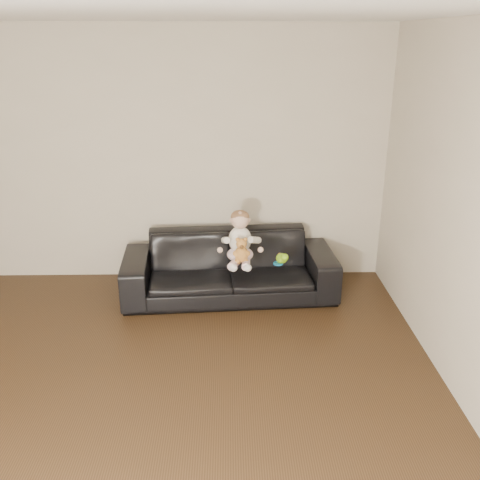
{
  "coord_description": "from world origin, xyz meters",
  "views": [
    {
      "loc": [
        0.87,
        -2.68,
        2.46
      ],
      "look_at": [
        0.97,
        2.15,
        0.62
      ],
      "focal_mm": 40.0,
      "sensor_mm": 36.0,
      "label": 1
    }
  ],
  "objects_px": {
    "toy_rattle": "(280,257)",
    "baby": "(240,240)",
    "sofa": "(229,266)",
    "teddy_bear": "(241,250)",
    "toy_green": "(282,258)",
    "toy_blue_disc": "(278,263)"
  },
  "relations": [
    {
      "from": "sofa",
      "to": "baby",
      "type": "xyz_separation_m",
      "value": [
        0.11,
        -0.12,
        0.33
      ]
    },
    {
      "from": "teddy_bear",
      "to": "toy_rattle",
      "type": "bearing_deg",
      "value": 27.29
    },
    {
      "from": "toy_green",
      "to": "toy_blue_disc",
      "type": "relative_size",
      "value": 1.43
    },
    {
      "from": "baby",
      "to": "toy_blue_disc",
      "type": "bearing_deg",
      "value": 0.22
    },
    {
      "from": "sofa",
      "to": "baby",
      "type": "height_order",
      "value": "baby"
    },
    {
      "from": "baby",
      "to": "toy_blue_disc",
      "type": "distance_m",
      "value": 0.43
    },
    {
      "from": "teddy_bear",
      "to": "toy_green",
      "type": "relative_size",
      "value": 1.8
    },
    {
      "from": "teddy_bear",
      "to": "toy_green",
      "type": "height_order",
      "value": "teddy_bear"
    },
    {
      "from": "baby",
      "to": "toy_green",
      "type": "relative_size",
      "value": 3.78
    },
    {
      "from": "sofa",
      "to": "toy_rattle",
      "type": "xyz_separation_m",
      "value": [
        0.5,
        -0.08,
        0.13
      ]
    },
    {
      "from": "sofa",
      "to": "baby",
      "type": "distance_m",
      "value": 0.36
    },
    {
      "from": "toy_green",
      "to": "toy_rattle",
      "type": "height_order",
      "value": "toy_green"
    },
    {
      "from": "teddy_bear",
      "to": "toy_green",
      "type": "xyz_separation_m",
      "value": [
        0.39,
        0.12,
        -0.13
      ]
    },
    {
      "from": "toy_rattle",
      "to": "baby",
      "type": "bearing_deg",
      "value": -175.16
    },
    {
      "from": "sofa",
      "to": "toy_rattle",
      "type": "height_order",
      "value": "sofa"
    },
    {
      "from": "baby",
      "to": "sofa",
      "type": "bearing_deg",
      "value": 143.66
    },
    {
      "from": "teddy_bear",
      "to": "toy_blue_disc",
      "type": "bearing_deg",
      "value": 14.32
    },
    {
      "from": "teddy_bear",
      "to": "toy_blue_disc",
      "type": "relative_size",
      "value": 2.56
    },
    {
      "from": "baby",
      "to": "toy_green",
      "type": "height_order",
      "value": "baby"
    },
    {
      "from": "baby",
      "to": "teddy_bear",
      "type": "relative_size",
      "value": 2.1
    },
    {
      "from": "toy_green",
      "to": "baby",
      "type": "bearing_deg",
      "value": 174.21
    },
    {
      "from": "sofa",
      "to": "teddy_bear",
      "type": "distance_m",
      "value": 0.41
    }
  ]
}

